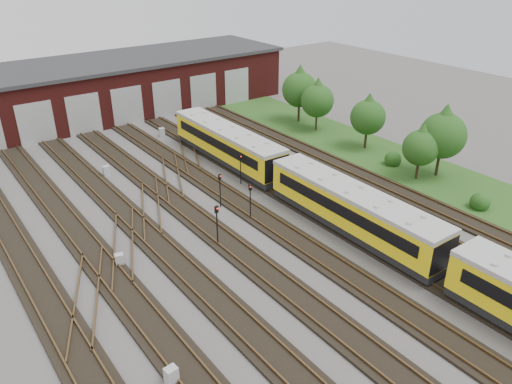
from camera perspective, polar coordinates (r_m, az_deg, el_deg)
ground at (r=32.04m, az=5.96°, el=-9.50°), size 120.00×120.00×0.00m
track_network at (r=32.24m, az=5.03°, el=-8.97°), size 30.40×70.00×0.33m
maintenance_shed at (r=63.34m, az=-19.28°, el=10.87°), size 51.00×12.50×6.35m
grass_verge at (r=50.44m, az=14.48°, el=3.85°), size 8.00×55.00×0.05m
metro_train at (r=35.95m, az=11.00°, el=-1.95°), size 2.84×47.04×3.10m
signal_mast_0 at (r=33.82m, az=-4.48°, el=-3.29°), size 0.28×0.26×3.11m
signal_mast_1 at (r=38.91m, az=-4.13°, el=0.65°), size 0.24×0.22×2.85m
signal_mast_2 at (r=36.95m, az=-0.66°, el=-0.65°), size 0.26×0.25×2.97m
signal_mast_3 at (r=42.73m, az=-1.78°, el=3.05°), size 0.23×0.22×2.73m
relay_cabinet_0 at (r=25.40m, az=-9.64°, el=-20.02°), size 0.63×0.54×0.98m
relay_cabinet_1 at (r=46.68m, az=-16.72°, el=2.31°), size 0.61×0.52×0.98m
relay_cabinet_2 at (r=33.69m, az=-15.32°, el=-7.51°), size 0.64×0.58×0.89m
relay_cabinet_3 at (r=55.24m, az=-10.71°, el=6.73°), size 0.64×0.56×0.94m
relay_cabinet_4 at (r=46.11m, az=3.20°, el=3.11°), size 0.68×0.63×0.93m
tree_0 at (r=58.22m, az=5.03°, el=12.05°), size 4.02×4.02×6.67m
tree_1 at (r=51.16m, az=12.71°, el=8.80°), size 3.50×3.50×5.80m
tree_2 at (r=55.48m, az=7.05°, el=10.75°), size 3.61×3.61×5.98m
tree_3 at (r=45.36m, az=18.38°, el=5.27°), size 3.14×3.14×5.20m
tree_4 at (r=46.34m, az=20.65°, el=6.62°), size 4.04×4.04×6.69m
bush_0 at (r=42.86m, az=24.27°, el=-0.80°), size 1.55×1.55×1.55m
bush_1 at (r=48.67m, az=15.41°, el=3.86°), size 1.56×1.56×1.56m
bush_2 at (r=69.01m, az=-0.31°, el=11.43°), size 1.53×1.53×1.53m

